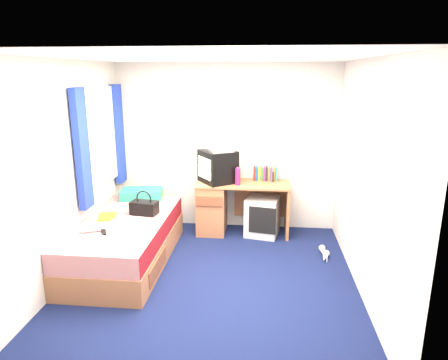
# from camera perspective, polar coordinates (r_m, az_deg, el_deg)

# --- Properties ---
(ground) EXTENTS (3.40, 3.40, 0.00)m
(ground) POSITION_cam_1_polar(r_m,az_deg,el_deg) (4.63, -1.82, -14.05)
(ground) COLOR #0C1438
(ground) RESTS_ON ground
(room_shell) EXTENTS (3.40, 3.40, 3.40)m
(room_shell) POSITION_cam_1_polar(r_m,az_deg,el_deg) (4.13, -1.99, 3.84)
(room_shell) COLOR white
(room_shell) RESTS_ON ground
(bed) EXTENTS (1.01, 2.00, 0.54)m
(bed) POSITION_cam_1_polar(r_m,az_deg,el_deg) (5.07, -13.85, -8.47)
(bed) COLOR #A76B45
(bed) RESTS_ON ground
(pillow) EXTENTS (0.62, 0.45, 0.12)m
(pillow) POSITION_cam_1_polar(r_m,az_deg,el_deg) (5.76, -11.69, -1.93)
(pillow) COLOR #176196
(pillow) RESTS_ON bed
(desk) EXTENTS (1.30, 0.55, 0.75)m
(desk) POSITION_cam_1_polar(r_m,az_deg,el_deg) (5.78, 0.01, -3.58)
(desk) COLOR #A76B45
(desk) RESTS_ON ground
(storage_cube) EXTENTS (0.52, 0.52, 0.55)m
(storage_cube) POSITION_cam_1_polar(r_m,az_deg,el_deg) (5.74, 5.51, -5.16)
(storage_cube) COLOR silver
(storage_cube) RESTS_ON ground
(crt_tv) EXTENTS (0.61, 0.62, 0.46)m
(crt_tv) POSITION_cam_1_polar(r_m,az_deg,el_deg) (5.63, -0.91, 1.97)
(crt_tv) COLOR black
(crt_tv) RESTS_ON desk
(vcr) EXTENTS (0.49, 0.54, 0.08)m
(vcr) POSITION_cam_1_polar(r_m,az_deg,el_deg) (5.58, -0.88, 4.67)
(vcr) COLOR silver
(vcr) RESTS_ON crt_tv
(book_row) EXTENTS (0.34, 0.13, 0.20)m
(book_row) POSITION_cam_1_polar(r_m,az_deg,el_deg) (5.78, 5.93, 0.94)
(book_row) COLOR maroon
(book_row) RESTS_ON desk
(picture_frame) EXTENTS (0.04, 0.12, 0.14)m
(picture_frame) POSITION_cam_1_polar(r_m,az_deg,el_deg) (5.75, 7.10, 0.51)
(picture_frame) COLOR #311F10
(picture_frame) RESTS_ON desk
(pink_water_bottle) EXTENTS (0.08, 0.08, 0.23)m
(pink_water_bottle) POSITION_cam_1_polar(r_m,az_deg,el_deg) (5.51, 1.98, 0.42)
(pink_water_bottle) COLOR #D11D56
(pink_water_bottle) RESTS_ON desk
(aerosol_can) EXTENTS (0.05, 0.05, 0.18)m
(aerosol_can) POSITION_cam_1_polar(r_m,az_deg,el_deg) (5.67, 1.90, 0.60)
(aerosol_can) COLOR silver
(aerosol_can) RESTS_ON desk
(handbag) EXTENTS (0.35, 0.23, 0.30)m
(handbag) POSITION_cam_1_polar(r_m,az_deg,el_deg) (5.09, -11.33, -3.85)
(handbag) COLOR black
(handbag) RESTS_ON bed
(towel) EXTENTS (0.34, 0.30, 0.10)m
(towel) POSITION_cam_1_polar(r_m,az_deg,el_deg) (4.68, -13.74, -6.20)
(towel) COLOR white
(towel) RESTS_ON bed
(magazine) EXTENTS (0.29, 0.33, 0.01)m
(magazine) POSITION_cam_1_polar(r_m,az_deg,el_deg) (5.12, -16.33, -5.03)
(magazine) COLOR #E6F21A
(magazine) RESTS_ON bed
(water_bottle) EXTENTS (0.21, 0.14, 0.07)m
(water_bottle) POSITION_cam_1_polar(r_m,az_deg,el_deg) (4.70, -18.52, -6.67)
(water_bottle) COLOR silver
(water_bottle) RESTS_ON bed
(colour_swatch_fan) EXTENTS (0.20, 0.20, 0.01)m
(colour_swatch_fan) POSITION_cam_1_polar(r_m,az_deg,el_deg) (4.52, -16.96, -7.86)
(colour_swatch_fan) COLOR gold
(colour_swatch_fan) RESTS_ON bed
(remote_control) EXTENTS (0.11, 0.17, 0.02)m
(remote_control) POSITION_cam_1_polar(r_m,az_deg,el_deg) (4.64, -16.84, -7.15)
(remote_control) COLOR black
(remote_control) RESTS_ON bed
(window_assembly) EXTENTS (0.11, 1.42, 1.40)m
(window_assembly) POSITION_cam_1_polar(r_m,az_deg,el_deg) (5.41, -17.18, 5.50)
(window_assembly) COLOR silver
(window_assembly) RESTS_ON room_shell
(white_heels) EXTENTS (0.15, 0.38, 0.09)m
(white_heels) POSITION_cam_1_polar(r_m,az_deg,el_deg) (5.27, 14.07, -10.25)
(white_heels) COLOR silver
(white_heels) RESTS_ON ground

